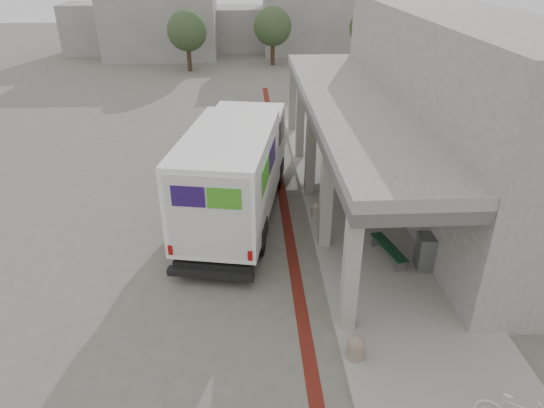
{
  "coord_description": "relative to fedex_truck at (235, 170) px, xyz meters",
  "views": [
    {
      "loc": [
        -0.38,
        -13.23,
        8.87
      ],
      "look_at": [
        0.37,
        0.64,
        1.6
      ],
      "focal_mm": 32.0,
      "sensor_mm": 36.0,
      "label": 1
    }
  ],
  "objects": [
    {
      "name": "transit_building",
      "position": [
        7.67,
        1.87,
        1.44
      ],
      "size": [
        7.6,
        17.0,
        7.0
      ],
      "color": "gray",
      "rests_on": "ground"
    },
    {
      "name": "ground",
      "position": [
        0.84,
        -2.63,
        -1.96
      ],
      "size": [
        120.0,
        120.0,
        0.0
      ],
      "primitive_type": "plane",
      "color": "#615C53",
      "rests_on": "ground"
    },
    {
      "name": "bike_lane_stripe",
      "position": [
        1.84,
        -0.63,
        -1.95
      ],
      "size": [
        0.35,
        40.0,
        0.01
      ],
      "primitive_type": "cube",
      "color": "#5E1B12",
      "rests_on": "ground"
    },
    {
      "name": "utility_cabinet",
      "position": [
        5.84,
        -3.66,
        -1.28
      ],
      "size": [
        0.57,
        0.72,
        1.12
      ],
      "primitive_type": "cube",
      "rotation": [
        0.0,
        0.0,
        -0.1
      ],
      "color": "slate",
      "rests_on": "sidewalk"
    },
    {
      "name": "tree_mid",
      "position": [
        2.84,
        27.37,
        1.23
      ],
      "size": [
        3.2,
        3.2,
        4.8
      ],
      "color": "#38281C",
      "rests_on": "ground"
    },
    {
      "name": "tree_left",
      "position": [
        -4.16,
        25.37,
        1.23
      ],
      "size": [
        3.2,
        3.2,
        4.8
      ],
      "color": "#38281C",
      "rests_on": "ground"
    },
    {
      "name": "bench",
      "position": [
        4.87,
        -3.08,
        -1.53
      ],
      "size": [
        0.79,
        1.86,
        0.43
      ],
      "rotation": [
        0.0,
        0.0,
        0.23
      ],
      "color": "slate",
      "rests_on": "sidewalk"
    },
    {
      "name": "distant_backdrop",
      "position": [
        -2.01,
        33.25,
        0.75
      ],
      "size": [
        28.0,
        10.0,
        6.5
      ],
      "color": "gray",
      "rests_on": "ground"
    },
    {
      "name": "tree_right",
      "position": [
        10.84,
        26.37,
        1.23
      ],
      "size": [
        3.2,
        3.2,
        4.8
      ],
      "color": "#38281C",
      "rests_on": "ground"
    },
    {
      "name": "bollard_near",
      "position": [
        2.94,
        -7.28,
        -1.51
      ],
      "size": [
        0.43,
        0.43,
        0.65
      ],
      "color": "gray",
      "rests_on": "sidewalk"
    },
    {
      "name": "sidewalk",
      "position": [
        4.84,
        -2.63,
        -1.9
      ],
      "size": [
        4.4,
        28.0,
        0.12
      ],
      "primitive_type": "cube",
      "color": "#9D978D",
      "rests_on": "ground"
    },
    {
      "name": "fedex_truck",
      "position": [
        0.0,
        0.0,
        0.0
      ],
      "size": [
        4.08,
        8.93,
        3.67
      ],
      "rotation": [
        0.0,
        0.0,
        -0.18
      ],
      "color": "black",
      "rests_on": "ground"
    },
    {
      "name": "bollard_far",
      "position": [
        2.94,
        -0.26,
        -1.55
      ],
      "size": [
        0.38,
        0.38,
        0.57
      ],
      "color": "tan",
      "rests_on": "sidewalk"
    }
  ]
}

